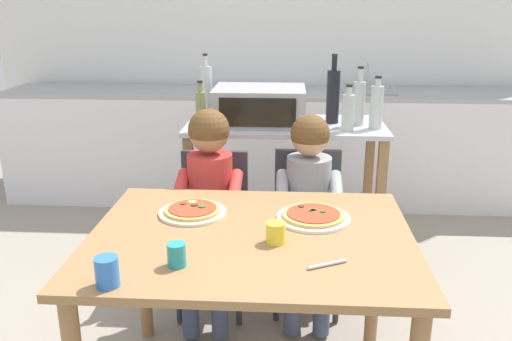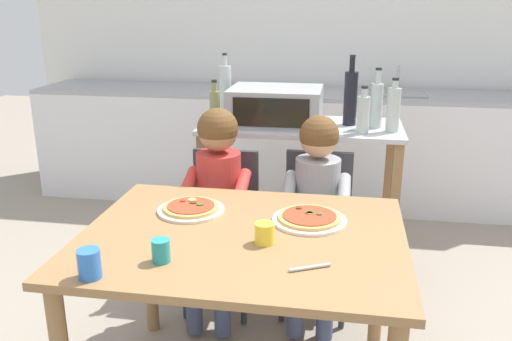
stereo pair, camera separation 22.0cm
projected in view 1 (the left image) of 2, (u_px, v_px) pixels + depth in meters
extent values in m
plane|color=gray|center=(264.00, 271.00, 3.22)|extent=(10.79, 10.79, 0.00)
cube|color=white|center=(275.00, 26.00, 4.40)|extent=(4.67, 0.12, 2.70)
cube|color=silver|center=(272.00, 148.00, 4.29)|extent=(4.20, 0.60, 0.85)
cube|color=#9E9EA3|center=(273.00, 93.00, 4.16)|extent=(4.20, 0.60, 0.03)
cube|color=gray|center=(368.00, 92.00, 4.11)|extent=(0.40, 0.33, 0.02)
cylinder|color=#B7BABF|center=(367.00, 77.00, 4.19)|extent=(0.02, 0.02, 0.20)
cube|color=#B7BABF|center=(285.00, 126.00, 3.02)|extent=(1.11, 0.53, 0.02)
cube|color=olive|center=(284.00, 218.00, 3.20)|extent=(1.03, 0.49, 0.02)
cube|color=olive|center=(191.00, 212.00, 2.97)|extent=(0.05, 0.05, 0.87)
cube|color=olive|center=(379.00, 216.00, 2.91)|extent=(0.05, 0.05, 0.87)
cube|color=olive|center=(203.00, 185.00, 3.41)|extent=(0.05, 0.05, 0.87)
cube|color=olive|center=(367.00, 188.00, 3.34)|extent=(0.05, 0.05, 0.87)
cube|color=#999BA0|center=(260.00, 106.00, 3.00)|extent=(0.51, 0.39, 0.20)
cube|color=black|center=(257.00, 113.00, 2.81)|extent=(0.40, 0.01, 0.15)
cylinder|color=black|center=(291.00, 124.00, 2.82)|extent=(0.02, 0.01, 0.02)
cylinder|color=olive|center=(201.00, 112.00, 2.82)|extent=(0.05, 0.05, 0.21)
cylinder|color=olive|center=(200.00, 88.00, 2.78)|extent=(0.03, 0.03, 0.05)
cylinder|color=black|center=(200.00, 82.00, 2.77)|extent=(0.03, 0.03, 0.01)
cylinder|color=#ADB7B2|center=(376.00, 108.00, 2.87)|extent=(0.07, 0.07, 0.23)
cylinder|color=#ADB7B2|center=(378.00, 82.00, 2.83)|extent=(0.03, 0.03, 0.04)
cylinder|color=black|center=(378.00, 77.00, 2.82)|extent=(0.03, 0.03, 0.01)
cylinder|color=#ADB7B2|center=(348.00, 113.00, 2.82)|extent=(0.07, 0.07, 0.19)
cylinder|color=#ADB7B2|center=(349.00, 91.00, 2.79)|extent=(0.03, 0.03, 0.04)
cylinder|color=black|center=(350.00, 85.00, 2.78)|extent=(0.04, 0.04, 0.01)
cylinder|color=#ADB7B2|center=(206.00, 91.00, 3.17)|extent=(0.07, 0.07, 0.29)
cylinder|color=#ADB7B2|center=(205.00, 61.00, 3.12)|extent=(0.03, 0.03, 0.06)
cylinder|color=black|center=(205.00, 55.00, 3.11)|extent=(0.03, 0.03, 0.01)
cylinder|color=#ADB7B2|center=(359.00, 104.00, 2.95)|extent=(0.07, 0.07, 0.24)
cylinder|color=#ADB7B2|center=(360.00, 75.00, 2.90)|extent=(0.03, 0.03, 0.07)
cylinder|color=black|center=(361.00, 67.00, 2.89)|extent=(0.03, 0.03, 0.01)
cylinder|color=black|center=(333.00, 97.00, 3.00)|extent=(0.07, 0.07, 0.29)
cylinder|color=black|center=(334.00, 63.00, 2.94)|extent=(0.03, 0.03, 0.08)
cylinder|color=black|center=(335.00, 55.00, 2.93)|extent=(0.03, 0.03, 0.01)
cube|color=olive|center=(251.00, 238.00, 1.97)|extent=(1.19, 0.93, 0.03)
cylinder|color=olive|center=(143.00, 270.00, 2.50)|extent=(0.06, 0.06, 0.71)
cylinder|color=olive|center=(374.00, 277.00, 2.44)|extent=(0.06, 0.06, 0.71)
cube|color=#333338|center=(212.00, 232.00, 2.70)|extent=(0.36, 0.36, 0.04)
cube|color=#333338|center=(215.00, 186.00, 2.80)|extent=(0.34, 0.03, 0.38)
cylinder|color=#333338|center=(239.00, 287.00, 2.62)|extent=(0.03, 0.03, 0.42)
cylinder|color=#333338|center=(178.00, 285.00, 2.64)|extent=(0.03, 0.03, 0.42)
cylinder|color=#333338|center=(244.00, 258.00, 2.90)|extent=(0.03, 0.03, 0.42)
cylinder|color=#333338|center=(189.00, 257.00, 2.92)|extent=(0.03, 0.03, 0.42)
cube|color=#333338|center=(307.00, 230.00, 2.72)|extent=(0.36, 0.36, 0.04)
cube|color=#333338|center=(307.00, 185.00, 2.82)|extent=(0.34, 0.03, 0.38)
cylinder|color=#333338|center=(337.00, 284.00, 2.64)|extent=(0.03, 0.03, 0.42)
cylinder|color=#333338|center=(276.00, 282.00, 2.66)|extent=(0.03, 0.03, 0.42)
cylinder|color=#333338|center=(333.00, 257.00, 2.92)|extent=(0.03, 0.03, 0.42)
cylinder|color=#333338|center=(278.00, 255.00, 2.94)|extent=(0.03, 0.03, 0.42)
cube|color=#424C6B|center=(222.00, 237.00, 2.55)|extent=(0.10, 0.30, 0.10)
cylinder|color=#424C6B|center=(219.00, 295.00, 2.50)|extent=(0.08, 0.08, 0.44)
cube|color=#424C6B|center=(193.00, 236.00, 2.56)|extent=(0.10, 0.30, 0.10)
cylinder|color=#424C6B|center=(190.00, 294.00, 2.51)|extent=(0.08, 0.08, 0.44)
cylinder|color=#BC332D|center=(235.00, 191.00, 2.52)|extent=(0.06, 0.26, 0.15)
cylinder|color=#BC332D|center=(180.00, 189.00, 2.54)|extent=(0.06, 0.26, 0.15)
cylinder|color=#BC332D|center=(210.00, 190.00, 2.63)|extent=(0.22, 0.22, 0.37)
sphere|color=#A37556|center=(209.00, 133.00, 2.55)|extent=(0.19, 0.19, 0.19)
sphere|color=brown|center=(209.00, 129.00, 2.54)|extent=(0.20, 0.20, 0.20)
cube|color=#424C6B|center=(323.00, 235.00, 2.57)|extent=(0.10, 0.30, 0.10)
cylinder|color=#424C6B|center=(322.00, 293.00, 2.52)|extent=(0.08, 0.08, 0.44)
cube|color=#424C6B|center=(294.00, 234.00, 2.58)|extent=(0.10, 0.30, 0.10)
cylinder|color=#424C6B|center=(293.00, 292.00, 2.53)|extent=(0.08, 0.08, 0.44)
cylinder|color=gray|center=(337.00, 192.00, 2.54)|extent=(0.06, 0.26, 0.15)
cylinder|color=gray|center=(282.00, 190.00, 2.56)|extent=(0.06, 0.26, 0.15)
cylinder|color=gray|center=(308.00, 191.00, 2.66)|extent=(0.22, 0.22, 0.35)
sphere|color=tan|center=(310.00, 137.00, 2.57)|extent=(0.18, 0.18, 0.18)
sphere|color=brown|center=(310.00, 134.00, 2.57)|extent=(0.19, 0.19, 0.19)
cylinder|color=beige|center=(193.00, 213.00, 2.15)|extent=(0.27, 0.27, 0.01)
cylinder|color=tan|center=(193.00, 210.00, 2.15)|extent=(0.23, 0.23, 0.01)
cylinder|color=#B23D23|center=(192.00, 208.00, 2.14)|extent=(0.19, 0.19, 0.00)
cylinder|color=maroon|center=(183.00, 204.00, 2.18)|extent=(0.02, 0.02, 0.01)
cylinder|color=#386628|center=(202.00, 206.00, 2.15)|extent=(0.03, 0.03, 0.01)
cylinder|color=#DBC666|center=(192.00, 202.00, 2.19)|extent=(0.03, 0.03, 0.01)
cylinder|color=#563319|center=(194.00, 205.00, 2.17)|extent=(0.03, 0.03, 0.01)
cylinder|color=white|center=(313.00, 218.00, 2.10)|extent=(0.29, 0.29, 0.01)
cylinder|color=tan|center=(313.00, 215.00, 2.09)|extent=(0.25, 0.25, 0.01)
cylinder|color=#B23D23|center=(313.00, 213.00, 2.09)|extent=(0.21, 0.21, 0.00)
cylinder|color=#386628|center=(313.00, 210.00, 2.11)|extent=(0.03, 0.03, 0.01)
cylinder|color=#DBC666|center=(313.00, 211.00, 2.10)|extent=(0.02, 0.02, 0.01)
cylinder|color=#386628|center=(323.00, 211.00, 2.10)|extent=(0.02, 0.02, 0.01)
cylinder|color=#563319|center=(301.00, 206.00, 2.15)|extent=(0.02, 0.02, 0.01)
cylinder|color=blue|center=(107.00, 272.00, 1.60)|extent=(0.07, 0.07, 0.09)
cylinder|color=teal|center=(177.00, 255.00, 1.72)|extent=(0.06, 0.06, 0.08)
cylinder|color=yellow|center=(276.00, 233.00, 1.89)|extent=(0.07, 0.07, 0.08)
cylinder|color=#B7BABF|center=(327.00, 264.00, 1.73)|extent=(0.13, 0.07, 0.01)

